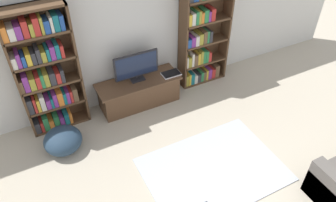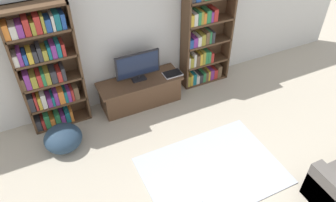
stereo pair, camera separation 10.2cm
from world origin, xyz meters
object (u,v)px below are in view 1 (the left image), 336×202
at_px(bookshelf_right, 202,33).
at_px(bookshelf_left, 45,73).
at_px(television, 136,66).
at_px(laptop, 171,74).
at_px(tv_stand, 139,92).
at_px(beanbag_ottoman, 63,140).

bearing_deg(bookshelf_right, bookshelf_left, -179.97).
distance_m(television, laptop, 0.65).
xyz_separation_m(tv_stand, beanbag_ottoman, (-1.46, -0.48, -0.06)).
bearing_deg(tv_stand, laptop, -8.44).
relative_size(bookshelf_left, beanbag_ottoman, 3.61).
bearing_deg(bookshelf_right, beanbag_ottoman, -167.38).
height_order(bookshelf_right, tv_stand, bookshelf_right).
relative_size(bookshelf_right, laptop, 6.42).
relative_size(bookshelf_right, television, 2.67).
bearing_deg(tv_stand, bookshelf_right, 6.09).
height_order(tv_stand, beanbag_ottoman, tv_stand).
distance_m(bookshelf_left, television, 1.42).
bearing_deg(television, tv_stand, -90.00).
distance_m(bookshelf_left, bookshelf_right, 2.72).
relative_size(bookshelf_left, bookshelf_right, 1.00).
height_order(bookshelf_left, television, bookshelf_left).
bearing_deg(beanbag_ottoman, bookshelf_left, 84.54).
distance_m(bookshelf_left, tv_stand, 1.60).
distance_m(bookshelf_right, laptop, 0.92).
xyz_separation_m(bookshelf_left, tv_stand, (1.40, -0.14, -0.77)).
bearing_deg(bookshelf_right, television, -175.48).
xyz_separation_m(bookshelf_right, laptop, (-0.74, -0.23, -0.51)).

